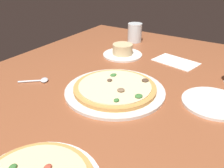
{
  "coord_description": "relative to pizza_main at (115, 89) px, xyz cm",
  "views": [
    {
      "loc": [
        -60.77,
        -39.61,
        44.74
      ],
      "look_at": [
        0.39,
        -0.92,
        7.0
      ],
      "focal_mm": 39.04,
      "sensor_mm": 36.0,
      "label": 1
    }
  ],
  "objects": [
    {
      "name": "dining_table",
      "position": [
        -0.78,
        1.87,
        -3.15
      ],
      "size": [
        150.0,
        110.0,
        4.0
      ],
      "primitive_type": "cube",
      "color": "brown",
      "rests_on": "ground"
    },
    {
      "name": "spoon",
      "position": [
        -7.88,
        27.48,
        -0.7
      ],
      "size": [
        8.89,
        9.73,
        1.0
      ],
      "color": "silver",
      "rests_on": "dining_table"
    },
    {
      "name": "ramekin_on_saucer",
      "position": [
        31.48,
        15.31,
        0.91
      ],
      "size": [
        18.13,
        18.13,
        5.5
      ],
      "color": "silver",
      "rests_on": "dining_table"
    },
    {
      "name": "pizza_main",
      "position": [
        0.0,
        0.0,
        0.0
      ],
      "size": [
        33.91,
        33.91,
        3.38
      ],
      "color": "silver",
      "rests_on": "dining_table"
    },
    {
      "name": "water_glass",
      "position": [
        53.5,
        20.57,
        3.22
      ],
      "size": [
        7.56,
        7.56,
        9.79
      ],
      "color": "silver",
      "rests_on": "dining_table"
    },
    {
      "name": "side_plate",
      "position": [
        10.05,
        -29.93,
        -0.7
      ],
      "size": [
        19.44,
        19.44,
        0.9
      ],
      "primitive_type": "cylinder",
      "color": "silver",
      "rests_on": "dining_table"
    },
    {
      "name": "paper_menu",
      "position": [
        36.92,
        -8.45,
        -1.0
      ],
      "size": [
        15.22,
        20.46,
        0.3
      ],
      "primitive_type": "cube",
      "rotation": [
        0.0,
        0.0,
        -0.22
      ],
      "color": "white",
      "rests_on": "dining_table"
    }
  ]
}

